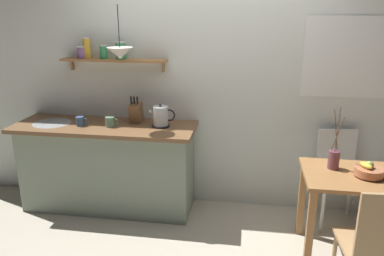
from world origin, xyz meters
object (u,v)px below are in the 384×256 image
dining_chair_near (377,243)px  electric_kettle (161,117)px  dining_table (352,191)px  pendant_lamp (120,53)px  coffee_mug_spare (110,122)px  twig_vase (334,158)px  coffee_mug_by_sink (80,121)px  dining_chair_far (337,172)px  knife_block (136,113)px  fruit_bowl (369,171)px

dining_chair_near → electric_kettle: 2.13m
dining_table → pendant_lamp: pendant_lamp is taller
coffee_mug_spare → pendant_lamp: pendant_lamp is taller
dining_table → coffee_mug_spare: coffee_mug_spare is taller
dining_chair_near → twig_vase: bearing=103.9°
pendant_lamp → coffee_mug_by_sink: bearing=-179.0°
dining_table → coffee_mug_by_sink: bearing=170.9°
dining_chair_far → pendant_lamp: (-2.08, -0.17, 1.14)m
dining_table → knife_block: (-2.00, 0.59, 0.43)m
knife_block → coffee_mug_by_sink: bearing=-160.4°
dining_chair_far → knife_block: bearing=179.9°
twig_vase → coffee_mug_spare: twig_vase is taller
dining_chair_far → electric_kettle: 1.81m
coffee_mug_spare → knife_block: bearing=38.0°
twig_vase → coffee_mug_spare: (-2.06, 0.32, 0.13)m
electric_kettle → pendant_lamp: bearing=-166.2°
dining_chair_far → fruit_bowl: size_ratio=4.13×
dining_table → dining_chair_near: bearing=-87.7°
dining_table → pendant_lamp: bearing=168.8°
dining_chair_far → pendant_lamp: pendant_lamp is taller
fruit_bowl → coffee_mug_spare: coffee_mug_spare is taller
electric_kettle → coffee_mug_spare: size_ratio=1.97×
fruit_bowl → coffee_mug_by_sink: coffee_mug_by_sink is taller
twig_vase → knife_block: size_ratio=1.88×
dining_chair_near → electric_kettle: (-1.75, 1.11, 0.50)m
knife_block → pendant_lamp: pendant_lamp is taller
fruit_bowl → pendant_lamp: (-2.17, 0.44, 0.84)m
electric_kettle → coffee_mug_by_sink: 0.81m
fruit_bowl → coffee_mug_by_sink: 2.66m
twig_vase → electric_kettle: bearing=165.8°
twig_vase → electric_kettle: twig_vase is taller
fruit_bowl → twig_vase: twig_vase is taller
electric_kettle → coffee_mug_spare: (-0.49, -0.08, -0.05)m
dining_table → electric_kettle: electric_kettle is taller
dining_chair_far → dining_table: bearing=-90.9°
dining_table → knife_block: knife_block is taller
twig_vase → coffee_mug_by_sink: (-2.37, 0.30, 0.13)m
knife_block → coffee_mug_by_sink: (-0.52, -0.18, -0.06)m
twig_vase → dining_chair_far: bearing=71.6°
knife_block → coffee_mug_by_sink: 0.55m
fruit_bowl → twig_vase: size_ratio=0.42×
dining_chair_near → dining_chair_far: 1.20m
electric_kettle → dining_chair_near: bearing=-32.5°
dining_chair_far → fruit_bowl: dining_chair_far is taller
twig_vase → dining_table: bearing=-32.8°
dining_chair_near → coffee_mug_spare: bearing=155.1°
twig_vase → dining_chair_near: bearing=-76.1°
knife_block → coffee_mug_spare: bearing=-142.0°
dining_chair_far → coffee_mug_spare: size_ratio=7.01×
dining_chair_far → knife_block: 2.08m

